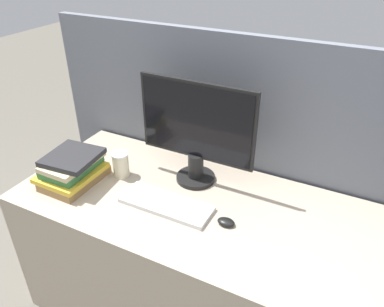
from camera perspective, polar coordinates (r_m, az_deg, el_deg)
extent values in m
cube|color=slate|center=(2.00, 6.03, -2.05)|extent=(2.07, 0.04, 1.40)
cube|color=tan|center=(1.93, 0.78, -16.33)|extent=(1.67, 0.74, 0.74)
cylinder|color=black|center=(1.82, 0.56, -3.67)|extent=(0.19, 0.19, 0.02)
cylinder|color=black|center=(1.79, 0.57, -1.84)|extent=(0.07, 0.07, 0.12)
cube|color=black|center=(1.68, 0.71, 4.94)|extent=(0.56, 0.02, 0.37)
cube|color=black|center=(1.67, 0.56, 4.81)|extent=(0.53, 0.01, 0.34)
cube|color=silver|center=(1.66, -3.94, -7.71)|extent=(0.41, 0.15, 0.02)
ellipsoid|color=black|center=(1.57, 5.22, -10.34)|extent=(0.07, 0.05, 0.03)
cylinder|color=beige|center=(1.86, -10.79, -1.72)|extent=(0.08, 0.08, 0.12)
cylinder|color=white|center=(1.83, -10.97, -0.08)|extent=(0.08, 0.08, 0.01)
cube|color=olive|center=(1.89, -17.38, -3.59)|extent=(0.21, 0.30, 0.04)
cube|color=gold|center=(1.88, -17.91, -2.80)|extent=(0.24, 0.28, 0.02)
cube|color=#38723F|center=(1.87, -17.86, -1.85)|extent=(0.20, 0.27, 0.04)
cube|color=#C6B78C|center=(1.84, -17.79, -1.14)|extent=(0.18, 0.28, 0.02)
cube|color=#262628|center=(1.83, -17.78, -0.50)|extent=(0.24, 0.25, 0.02)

